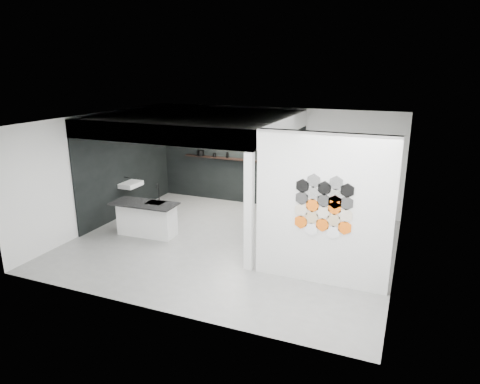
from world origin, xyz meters
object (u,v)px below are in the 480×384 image
object	(u,v)px
glass_bowl	(277,160)
bottle_dark	(227,155)
wall_basin	(131,184)
kitchen_island	(147,218)
glass_vase	(277,160)
partition_panel	(323,210)
kettle	(271,159)
utensil_cup	(214,155)
stockpot	(201,153)

from	to	relation	value
glass_bowl	bottle_dark	distance (m)	1.50
wall_basin	kitchen_island	size ratio (longest dim) A/B	0.38
glass_vase	bottle_dark	bearing A→B (deg)	180.00
glass_vase	partition_panel	bearing A→B (deg)	-61.77
glass_vase	bottle_dark	world-z (taller)	bottle_dark
kitchen_island	kettle	xyz separation A→B (m)	(2.04, 3.12, 0.98)
wall_basin	bottle_dark	world-z (taller)	bottle_dark
partition_panel	wall_basin	world-z (taller)	partition_panel
glass_bowl	utensil_cup	size ratio (longest dim) A/B	1.37
kitchen_island	bottle_dark	distance (m)	3.35
kitchen_island	kettle	size ratio (longest dim) A/B	8.56
kettle	bottle_dark	world-z (taller)	bottle_dark
glass_bowl	glass_vase	world-z (taller)	glass_vase
stockpot	glass_bowl	distance (m)	2.36
wall_basin	bottle_dark	xyz separation A→B (m)	(1.89, 2.07, 0.56)
partition_panel	bottle_dark	size ratio (longest dim) A/B	16.04
kettle	glass_bowl	world-z (taller)	kettle
partition_panel	kettle	xyz separation A→B (m)	(-2.24, 3.87, -0.00)
wall_basin	bottle_dark	size ratio (longest dim) A/B	3.44
kettle	glass_bowl	xyz separation A→B (m)	(0.17, 0.00, -0.02)
kettle	partition_panel	bearing A→B (deg)	-68.57
stockpot	bottle_dark	xyz separation A→B (m)	(0.86, 0.00, 0.00)
kettle	glass_vase	distance (m)	0.17
partition_panel	glass_bowl	world-z (taller)	partition_panel
partition_panel	bottle_dark	world-z (taller)	partition_panel
partition_panel	kettle	distance (m)	4.47
wall_basin	kettle	world-z (taller)	kettle
partition_panel	stockpot	bearing A→B (deg)	138.91
kitchen_island	bottle_dark	xyz separation A→B (m)	(0.71, 3.12, 0.99)
kitchen_island	glass_bowl	world-z (taller)	glass_bowl
bottle_dark	utensil_cup	xyz separation A→B (m)	(-0.41, 0.00, -0.03)
kettle	kitchen_island	bearing A→B (deg)	-131.79
stockpot	glass_vase	size ratio (longest dim) A/B	1.44
kitchen_island	bottle_dark	bearing A→B (deg)	74.65
bottle_dark	stockpot	bearing A→B (deg)	180.00
partition_panel	glass_bowl	size ratio (longest dim) A/B	18.68
wall_basin	kitchen_island	xyz separation A→B (m)	(1.19, -1.06, -0.43)
stockpot	kettle	size ratio (longest dim) A/B	1.10
partition_panel	kitchen_island	world-z (taller)	partition_panel
partition_panel	utensil_cup	distance (m)	5.55
kitchen_island	kettle	distance (m)	3.86
bottle_dark	utensil_cup	bearing A→B (deg)	180.00
wall_basin	utensil_cup	xyz separation A→B (m)	(1.48, 2.07, 0.52)
partition_panel	bottle_dark	bearing A→B (deg)	132.75
glass_bowl	utensil_cup	world-z (taller)	utensil_cup
wall_basin	utensil_cup	size ratio (longest dim) A/B	5.49
kitchen_island	glass_bowl	size ratio (longest dim) A/B	10.48
kettle	utensil_cup	size ratio (longest dim) A/B	1.68
utensil_cup	glass_bowl	bearing A→B (deg)	0.00
glass_bowl	kitchen_island	bearing A→B (deg)	-125.20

